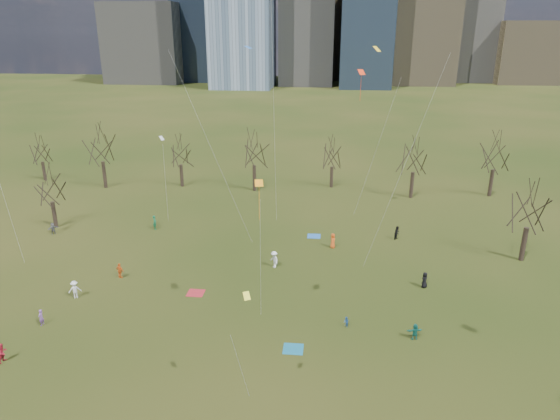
# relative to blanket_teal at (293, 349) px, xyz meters

# --- Properties ---
(ground) EXTENTS (500.00, 500.00, 0.00)m
(ground) POSITION_rel_blanket_teal_xyz_m (-2.42, 0.89, -0.01)
(ground) COLOR black
(ground) RESTS_ON ground
(bare_tree_row) EXTENTS (113.04, 29.80, 9.50)m
(bare_tree_row) POSITION_rel_blanket_teal_xyz_m (-2.50, 38.11, 6.10)
(bare_tree_row) COLOR black
(bare_tree_row) RESTS_ON ground
(blanket_teal) EXTENTS (1.60, 1.50, 0.03)m
(blanket_teal) POSITION_rel_blanket_teal_xyz_m (0.00, 0.00, 0.00)
(blanket_teal) COLOR #17688B
(blanket_teal) RESTS_ON ground
(blanket_navy) EXTENTS (1.60, 1.50, 0.03)m
(blanket_navy) POSITION_rel_blanket_teal_xyz_m (0.68, 23.21, 0.00)
(blanket_navy) COLOR #2660B3
(blanket_navy) RESTS_ON ground
(blanket_crimson) EXTENTS (1.60, 1.50, 0.03)m
(blanket_crimson) POSITION_rel_blanket_teal_xyz_m (-10.03, 7.92, 0.00)
(blanket_crimson) COLOR #AC222A
(blanket_crimson) RESTS_ON ground
(person_2) EXTENTS (0.69, 0.84, 1.58)m
(person_2) POSITION_rel_blanket_teal_xyz_m (-21.77, -3.87, 0.77)
(person_2) COLOR #AF192A
(person_2) RESTS_ON ground
(person_4) EXTENTS (1.02, 0.69, 1.62)m
(person_4) POSITION_rel_blanket_teal_xyz_m (-18.47, 10.19, 0.79)
(person_4) COLOR orange
(person_4) RESTS_ON ground
(person_5) EXTENTS (1.37, 0.71, 1.41)m
(person_5) POSITION_rel_blanket_teal_xyz_m (9.73, 2.40, 0.69)
(person_5) COLOR #17685C
(person_5) RESTS_ON ground
(person_6) EXTENTS (0.89, 0.93, 1.60)m
(person_6) POSITION_rel_blanket_teal_xyz_m (11.96, 11.42, 0.79)
(person_6) COLOR black
(person_6) RESTS_ON ground
(person_7) EXTENTS (0.38, 0.55, 1.49)m
(person_7) POSITION_rel_blanket_teal_xyz_m (-21.66, 1.18, 0.73)
(person_7) COLOR #8553A6
(person_7) RESTS_ON ground
(person_8) EXTENTS (0.52, 0.56, 0.93)m
(person_8) POSITION_rel_blanket_teal_xyz_m (4.22, 3.63, 0.45)
(person_8) COLOR #275DAC
(person_8) RESTS_ON ground
(person_9) EXTENTS (1.27, 1.35, 1.84)m
(person_9) POSITION_rel_blanket_teal_xyz_m (-3.18, 14.23, 0.90)
(person_9) COLOR white
(person_9) RESTS_ON ground
(person_11) EXTENTS (1.21, 1.33, 1.47)m
(person_11) POSITION_rel_blanket_teal_xyz_m (-31.42, 20.52, 0.72)
(person_11) COLOR #5B5C5F
(person_11) RESTS_ON ground
(person_12) EXTENTS (0.71, 0.95, 1.77)m
(person_12) POSITION_rel_blanket_teal_xyz_m (2.97, 20.01, 0.87)
(person_12) COLOR #F15A1A
(person_12) RESTS_ON ground
(person_13) EXTENTS (0.63, 0.78, 1.85)m
(person_13) POSITION_rel_blanket_teal_xyz_m (-19.45, 23.39, 0.91)
(person_13) COLOR #197042
(person_13) RESTS_ON ground
(person_14) EXTENTS (0.99, 1.03, 1.67)m
(person_14) POSITION_rel_blanket_teal_xyz_m (10.67, 23.34, 0.82)
(person_14) COLOR black
(person_14) RESTS_ON ground
(person_15) EXTENTS (1.31, 1.08, 1.76)m
(person_15) POSITION_rel_blanket_teal_xyz_m (-21.04, 5.88, 0.86)
(person_15) COLOR silver
(person_15) RESTS_ON ground
(kites_airborne) EXTENTS (77.60, 39.80, 33.63)m
(kites_airborne) POSITION_rel_blanket_teal_xyz_m (4.18, 13.71, 13.87)
(kites_airborne) COLOR orange
(kites_airborne) RESTS_ON ground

